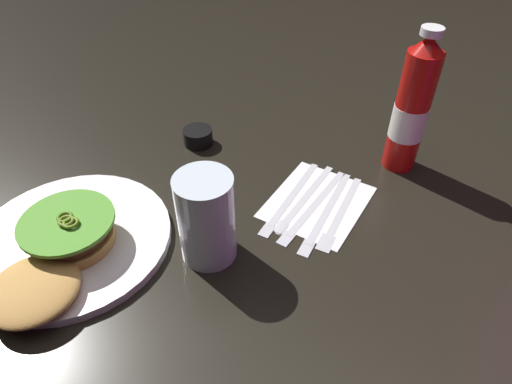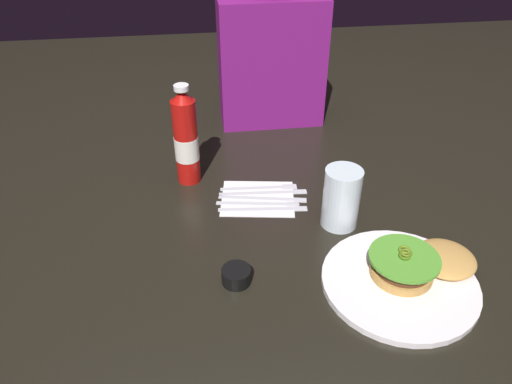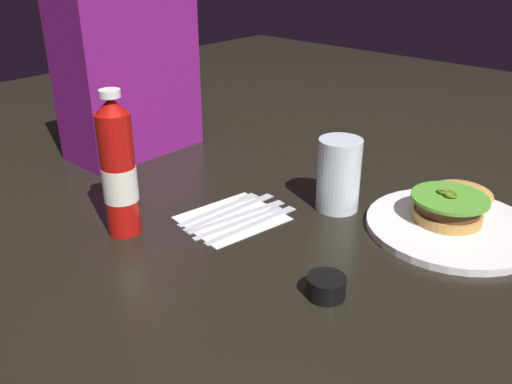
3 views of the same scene
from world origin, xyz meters
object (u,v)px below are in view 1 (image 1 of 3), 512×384
object	(u,v)px
butter_knife	(288,200)
table_knife	(310,209)
ketchup_bottle	(411,110)
condiment_cup	(198,137)
fork_utensil	(338,217)
steak_knife	(324,215)
burger_sandwich	(57,252)
spoon_utensil	(298,206)
dinner_plate	(72,239)
water_glass	(206,218)
napkin	(317,202)

from	to	relation	value
butter_knife	table_knife	bearing A→B (deg)	80.19
ketchup_bottle	condiment_cup	xyz separation A→B (m)	(0.08, -0.37, -0.10)
condiment_cup	fork_utensil	distance (m)	0.33
table_knife	fork_utensil	xyz separation A→B (m)	(-0.00, 0.05, -0.00)
steak_knife	fork_utensil	bearing A→B (deg)	101.10
condiment_cup	table_knife	world-z (taller)	condiment_cup
burger_sandwich	spoon_utensil	bearing A→B (deg)	132.12
fork_utensil	ketchup_bottle	bearing A→B (deg)	160.68
dinner_plate	burger_sandwich	bearing A→B (deg)	25.34
ketchup_bottle	table_knife	bearing A→B (deg)	-31.15
burger_sandwich	butter_knife	size ratio (longest dim) A/B	1.07
water_glass	fork_utensil	bearing A→B (deg)	131.41
butter_knife	fork_utensil	bearing A→B (deg)	85.67
burger_sandwich	fork_utensil	size ratio (longest dim) A/B	1.17
water_glass	fork_utensil	xyz separation A→B (m)	(-0.14, 0.16, -0.06)
dinner_plate	water_glass	world-z (taller)	water_glass
water_glass	steak_knife	xyz separation A→B (m)	(-0.14, 0.14, -0.06)
butter_knife	table_knife	distance (m)	0.04
burger_sandwich	table_knife	distance (m)	0.38
ketchup_bottle	water_glass	size ratio (longest dim) A/B	1.84
napkin	table_knife	distance (m)	0.03
burger_sandwich	steak_knife	xyz separation A→B (m)	(-0.24, 0.32, -0.03)
condiment_cup	ketchup_bottle	bearing A→B (deg)	102.19
butter_knife	table_knife	size ratio (longest dim) A/B	0.98
napkin	butter_knife	distance (m)	0.05
water_glass	napkin	world-z (taller)	water_glass
napkin	steak_knife	world-z (taller)	steak_knife
condiment_cup	butter_knife	distance (m)	0.24
burger_sandwich	ketchup_bottle	distance (m)	0.60
condiment_cup	table_knife	distance (m)	0.28
steak_knife	napkin	bearing A→B (deg)	-147.11
condiment_cup	spoon_utensil	world-z (taller)	condiment_cup
napkin	steak_knife	bearing A→B (deg)	32.89
napkin	table_knife	xyz separation A→B (m)	(0.03, -0.01, 0.00)
dinner_plate	condiment_cup	distance (m)	0.31
dinner_plate	butter_knife	size ratio (longest dim) A/B	1.43
napkin	table_knife	size ratio (longest dim) A/B	0.81
table_knife	steak_knife	world-z (taller)	same
ketchup_bottle	steak_knife	world-z (taller)	ketchup_bottle
butter_knife	steak_knife	world-z (taller)	same
burger_sandwich	steak_knife	bearing A→B (deg)	127.25
butter_knife	fork_utensil	world-z (taller)	same
burger_sandwich	steak_knife	size ratio (longest dim) A/B	1.04
ketchup_bottle	water_glass	bearing A→B (deg)	-34.53
ketchup_bottle	fork_utensil	size ratio (longest dim) A/B	1.34
burger_sandwich	fork_utensil	world-z (taller)	burger_sandwich
ketchup_bottle	butter_knife	world-z (taller)	ketchup_bottle
burger_sandwich	table_knife	world-z (taller)	burger_sandwich
fork_utensil	butter_knife	bearing A→B (deg)	-94.33
water_glass	butter_knife	distance (m)	0.18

